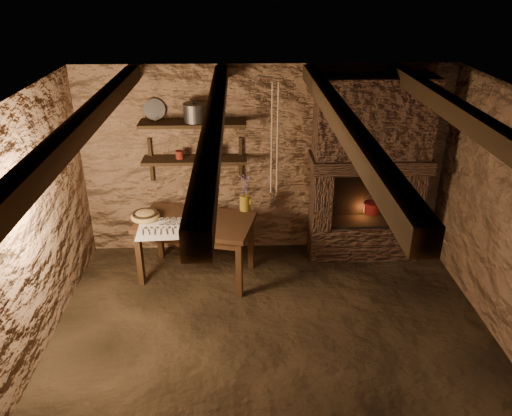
{
  "coord_description": "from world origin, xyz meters",
  "views": [
    {
      "loc": [
        -0.31,
        -3.83,
        3.39
      ],
      "look_at": [
        -0.14,
        0.9,
        1.1
      ],
      "focal_mm": 35.0,
      "sensor_mm": 36.0,
      "label": 1
    }
  ],
  "objects_px": {
    "stoneware_jug": "(245,195)",
    "red_pot": "(372,207)",
    "wooden_bowl": "(145,216)",
    "work_table": "(197,246)",
    "iron_stockpot": "(195,114)"
  },
  "relations": [
    {
      "from": "wooden_bowl",
      "to": "red_pot",
      "type": "xyz_separation_m",
      "value": [
        2.74,
        0.36,
        -0.09
      ]
    },
    {
      "from": "stoneware_jug",
      "to": "iron_stockpot",
      "type": "relative_size",
      "value": 1.71
    },
    {
      "from": "stoneware_jug",
      "to": "red_pot",
      "type": "distance_m",
      "value": 1.61
    },
    {
      "from": "work_table",
      "to": "stoneware_jug",
      "type": "xyz_separation_m",
      "value": [
        0.58,
        0.26,
        0.54
      ]
    },
    {
      "from": "work_table",
      "to": "stoneware_jug",
      "type": "relative_size",
      "value": 3.28
    },
    {
      "from": "iron_stockpot",
      "to": "red_pot",
      "type": "bearing_deg",
      "value": -3.2
    },
    {
      "from": "iron_stockpot",
      "to": "red_pot",
      "type": "height_order",
      "value": "iron_stockpot"
    },
    {
      "from": "red_pot",
      "to": "iron_stockpot",
      "type": "bearing_deg",
      "value": 176.8
    },
    {
      "from": "work_table",
      "to": "stoneware_jug",
      "type": "distance_m",
      "value": 0.83
    },
    {
      "from": "iron_stockpot",
      "to": "wooden_bowl",
      "type": "bearing_deg",
      "value": -141.08
    },
    {
      "from": "work_table",
      "to": "red_pot",
      "type": "distance_m",
      "value": 2.22
    },
    {
      "from": "stoneware_jug",
      "to": "wooden_bowl",
      "type": "height_order",
      "value": "stoneware_jug"
    },
    {
      "from": "red_pot",
      "to": "stoneware_jug",
      "type": "bearing_deg",
      "value": -174.73
    },
    {
      "from": "stoneware_jug",
      "to": "iron_stockpot",
      "type": "bearing_deg",
      "value": 167.19
    },
    {
      "from": "work_table",
      "to": "wooden_bowl",
      "type": "relative_size",
      "value": 4.32
    }
  ]
}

